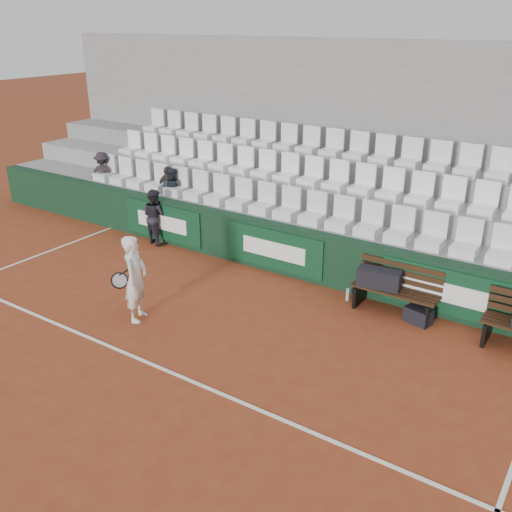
{
  "coord_description": "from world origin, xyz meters",
  "views": [
    {
      "loc": [
        5.39,
        -5.16,
        4.82
      ],
      "look_at": [
        0.32,
        2.4,
        1.0
      ],
      "focal_mm": 40.0,
      "sensor_mm": 36.0,
      "label": 1
    }
  ],
  "objects_px": {
    "spectator_c": "(171,171)",
    "water_bottle_near": "(348,294)",
    "bench_left": "(394,302)",
    "water_bottle_far": "(426,320)",
    "ball_kid": "(155,216)",
    "spectator_a": "(101,157)",
    "sports_bag_ground": "(418,315)",
    "sports_bag_left": "(379,278)",
    "spectator_b": "(167,170)",
    "tennis_player": "(135,278)"
  },
  "relations": [
    {
      "from": "spectator_a",
      "to": "spectator_c",
      "type": "bearing_deg",
      "value": 159.57
    },
    {
      "from": "sports_bag_left",
      "to": "water_bottle_near",
      "type": "relative_size",
      "value": 3.19
    },
    {
      "from": "sports_bag_ground",
      "to": "spectator_c",
      "type": "distance_m",
      "value": 6.61
    },
    {
      "from": "spectator_b",
      "to": "spectator_c",
      "type": "xyz_separation_m",
      "value": [
        0.13,
        0.0,
        -0.01
      ]
    },
    {
      "from": "ball_kid",
      "to": "spectator_a",
      "type": "distance_m",
      "value": 2.7
    },
    {
      "from": "spectator_a",
      "to": "water_bottle_far",
      "type": "bearing_deg",
      "value": 152.43
    },
    {
      "from": "sports_bag_ground",
      "to": "water_bottle_near",
      "type": "height_order",
      "value": "sports_bag_ground"
    },
    {
      "from": "ball_kid",
      "to": "spectator_a",
      "type": "xyz_separation_m",
      "value": [
        -2.43,
        0.73,
        0.93
      ]
    },
    {
      "from": "ball_kid",
      "to": "sports_bag_ground",
      "type": "bearing_deg",
      "value": -170.79
    },
    {
      "from": "sports_bag_left",
      "to": "water_bottle_far",
      "type": "relative_size",
      "value": 2.79
    },
    {
      "from": "sports_bag_ground",
      "to": "water_bottle_near",
      "type": "bearing_deg",
      "value": 176.1
    },
    {
      "from": "spectator_c",
      "to": "water_bottle_near",
      "type": "bearing_deg",
      "value": 160.37
    },
    {
      "from": "spectator_b",
      "to": "tennis_player",
      "type": "bearing_deg",
      "value": 126.26
    },
    {
      "from": "water_bottle_far",
      "to": "spectator_a",
      "type": "bearing_deg",
      "value": 172.86
    },
    {
      "from": "tennis_player",
      "to": "spectator_a",
      "type": "relative_size",
      "value": 1.34
    },
    {
      "from": "water_bottle_far",
      "to": "tennis_player",
      "type": "xyz_separation_m",
      "value": [
        -4.23,
        -2.46,
        0.63
      ]
    },
    {
      "from": "bench_left",
      "to": "sports_bag_ground",
      "type": "distance_m",
      "value": 0.49
    },
    {
      "from": "sports_bag_ground",
      "to": "water_bottle_far",
      "type": "bearing_deg",
      "value": -28.98
    },
    {
      "from": "tennis_player",
      "to": "spectator_a",
      "type": "height_order",
      "value": "spectator_a"
    },
    {
      "from": "ball_kid",
      "to": "spectator_b",
      "type": "height_order",
      "value": "spectator_b"
    },
    {
      "from": "ball_kid",
      "to": "spectator_a",
      "type": "height_order",
      "value": "spectator_a"
    },
    {
      "from": "sports_bag_ground",
      "to": "spectator_c",
      "type": "bearing_deg",
      "value": 170.88
    },
    {
      "from": "ball_kid",
      "to": "spectator_b",
      "type": "relative_size",
      "value": 1.19
    },
    {
      "from": "ball_kid",
      "to": "water_bottle_near",
      "type": "bearing_deg",
      "value": -170.46
    },
    {
      "from": "ball_kid",
      "to": "spectator_c",
      "type": "xyz_separation_m",
      "value": [
        -0.08,
        0.73,
        0.89
      ]
    },
    {
      "from": "water_bottle_far",
      "to": "spectator_c",
      "type": "xyz_separation_m",
      "value": [
        -6.54,
        1.11,
        1.39
      ]
    },
    {
      "from": "sports_bag_left",
      "to": "tennis_player",
      "type": "height_order",
      "value": "tennis_player"
    },
    {
      "from": "sports_bag_ground",
      "to": "ball_kid",
      "type": "bearing_deg",
      "value": 177.3
    },
    {
      "from": "sports_bag_left",
      "to": "spectator_a",
      "type": "relative_size",
      "value": 0.66
    },
    {
      "from": "sports_bag_ground",
      "to": "water_bottle_far",
      "type": "distance_m",
      "value": 0.19
    },
    {
      "from": "water_bottle_far",
      "to": "ball_kid",
      "type": "bearing_deg",
      "value": 176.57
    },
    {
      "from": "sports_bag_ground",
      "to": "spectator_b",
      "type": "xyz_separation_m",
      "value": [
        -6.51,
        1.02,
        1.4
      ]
    },
    {
      "from": "water_bottle_far",
      "to": "tennis_player",
      "type": "bearing_deg",
      "value": -149.83
    },
    {
      "from": "spectator_b",
      "to": "spectator_c",
      "type": "height_order",
      "value": "spectator_b"
    },
    {
      "from": "water_bottle_far",
      "to": "ball_kid",
      "type": "height_order",
      "value": "ball_kid"
    },
    {
      "from": "sports_bag_left",
      "to": "spectator_a",
      "type": "xyz_separation_m",
      "value": [
        -7.95,
        0.96,
        0.96
      ]
    },
    {
      "from": "spectator_a",
      "to": "spectator_c",
      "type": "relative_size",
      "value": 1.08
    },
    {
      "from": "bench_left",
      "to": "ball_kid",
      "type": "height_order",
      "value": "ball_kid"
    },
    {
      "from": "sports_bag_left",
      "to": "spectator_b",
      "type": "bearing_deg",
      "value": 170.47
    },
    {
      "from": "sports_bag_left",
      "to": "tennis_player",
      "type": "xyz_separation_m",
      "value": [
        -3.29,
        -2.61,
        0.15
      ]
    },
    {
      "from": "sports_bag_ground",
      "to": "water_bottle_far",
      "type": "xyz_separation_m",
      "value": [
        0.16,
        -0.09,
        -0.0
      ]
    },
    {
      "from": "water_bottle_far",
      "to": "spectator_b",
      "type": "distance_m",
      "value": 6.91
    },
    {
      "from": "bench_left",
      "to": "water_bottle_far",
      "type": "height_order",
      "value": "bench_left"
    },
    {
      "from": "tennis_player",
      "to": "spectator_a",
      "type": "bearing_deg",
      "value": 142.53
    },
    {
      "from": "water_bottle_far",
      "to": "tennis_player",
      "type": "relative_size",
      "value": 0.18
    },
    {
      "from": "bench_left",
      "to": "ball_kid",
      "type": "distance_m",
      "value": 5.84
    },
    {
      "from": "ball_kid",
      "to": "spectator_c",
      "type": "height_order",
      "value": "spectator_c"
    },
    {
      "from": "sports_bag_ground",
      "to": "ball_kid",
      "type": "distance_m",
      "value": 6.33
    },
    {
      "from": "sports_bag_left",
      "to": "water_bottle_near",
      "type": "height_order",
      "value": "sports_bag_left"
    },
    {
      "from": "ball_kid",
      "to": "spectator_b",
      "type": "bearing_deg",
      "value": -62.05
    }
  ]
}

